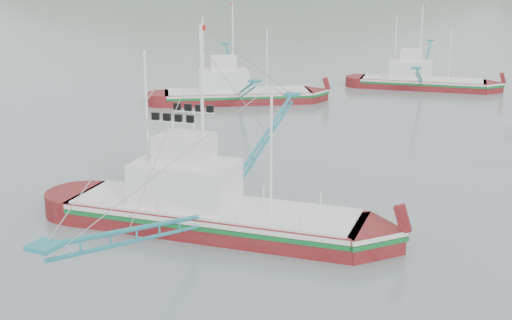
% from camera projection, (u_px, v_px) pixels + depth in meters
% --- Properties ---
extents(ground, '(1200.00, 1200.00, 0.00)m').
position_uv_depth(ground, '(206.00, 252.00, 35.30)').
color(ground, slate).
rests_on(ground, ground).
extents(main_boat, '(16.35, 28.97, 11.75)m').
position_uv_depth(main_boat, '(209.00, 199.00, 37.80)').
color(main_boat, '#600E10').
rests_on(main_boat, ground).
extents(bg_boat_far, '(13.94, 24.43, 9.95)m').
position_uv_depth(bg_boat_far, '(421.00, 75.00, 78.93)').
color(bg_boat_far, '#600E10').
rests_on(bg_boat_far, ground).
extents(bg_boat_left, '(18.19, 24.20, 10.72)m').
position_uv_depth(bg_boat_left, '(237.00, 80.00, 71.18)').
color(bg_boat_left, '#600E10').
rests_on(bg_boat_left, ground).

